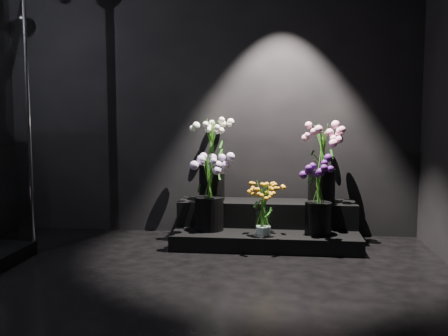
# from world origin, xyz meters

# --- Properties ---
(floor) EXTENTS (4.00, 4.00, 0.00)m
(floor) POSITION_xyz_m (0.00, 0.00, 0.00)
(floor) COLOR black
(floor) RESTS_ON ground
(wall_back) EXTENTS (4.00, 0.00, 4.00)m
(wall_back) POSITION_xyz_m (0.00, 2.00, 1.40)
(wall_back) COLOR black
(wall_back) RESTS_ON floor
(display_riser) EXTENTS (1.63, 0.73, 0.36)m
(display_riser) POSITION_xyz_m (0.58, 1.67, 0.15)
(display_riser) COLOR black
(display_riser) RESTS_ON floor
(bouquet_orange_bells) EXTENTS (0.33, 0.33, 0.48)m
(bouquet_orange_bells) POSITION_xyz_m (0.56, 1.39, 0.38)
(bouquet_orange_bells) COLOR white
(bouquet_orange_bells) RESTS_ON display_riser
(bouquet_lilac) EXTENTS (0.46, 0.46, 0.66)m
(bouquet_lilac) POSITION_xyz_m (0.07, 1.51, 0.51)
(bouquet_lilac) COLOR black
(bouquet_lilac) RESTS_ON display_riser
(bouquet_purple) EXTENTS (0.35, 0.35, 0.66)m
(bouquet_purple) POSITION_xyz_m (1.03, 1.46, 0.50)
(bouquet_purple) COLOR black
(bouquet_purple) RESTS_ON display_riser
(bouquet_cream_roses) EXTENTS (0.38, 0.38, 0.79)m
(bouquet_cream_roses) POSITION_xyz_m (0.06, 1.77, 0.82)
(bouquet_cream_roses) COLOR black
(bouquet_cream_roses) RESTS_ON display_riser
(bouquet_pink_roses) EXTENTS (0.36, 0.36, 0.71)m
(bouquet_pink_roses) POSITION_xyz_m (1.08, 1.77, 0.76)
(bouquet_pink_roses) COLOR black
(bouquet_pink_roses) RESTS_ON display_riser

